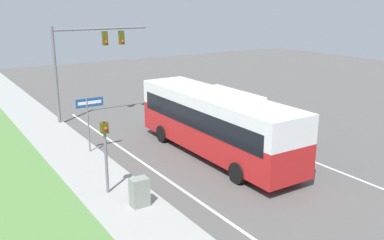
{
  "coord_description": "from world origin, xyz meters",
  "views": [
    {
      "loc": [
        -12.18,
        -13.88,
        7.67
      ],
      "look_at": [
        -0.75,
        3.93,
        1.77
      ],
      "focal_mm": 40.0,
      "sensor_mm": 36.0,
      "label": 1
    }
  ],
  "objects_px": {
    "signal_gantry": "(85,53)",
    "street_sign": "(89,114)",
    "bus": "(216,120)",
    "utility_cabinet": "(139,192)",
    "pedestrian_signal": "(105,146)"
  },
  "relations": [
    {
      "from": "signal_gantry",
      "to": "street_sign",
      "type": "xyz_separation_m",
      "value": [
        -2.18,
        -6.41,
        -2.31
      ]
    },
    {
      "from": "bus",
      "to": "street_sign",
      "type": "relative_size",
      "value": 3.65
    },
    {
      "from": "street_sign",
      "to": "utility_cabinet",
      "type": "bearing_deg",
      "value": -94.9
    },
    {
      "from": "signal_gantry",
      "to": "pedestrian_signal",
      "type": "xyz_separation_m",
      "value": [
        -3.35,
        -11.59,
        -2.33
      ]
    },
    {
      "from": "bus",
      "to": "street_sign",
      "type": "xyz_separation_m",
      "value": [
        -5.25,
        3.74,
        0.24
      ]
    },
    {
      "from": "bus",
      "to": "utility_cabinet",
      "type": "relative_size",
      "value": 9.66
    },
    {
      "from": "signal_gantry",
      "to": "utility_cabinet",
      "type": "height_order",
      "value": "signal_gantry"
    },
    {
      "from": "bus",
      "to": "pedestrian_signal",
      "type": "bearing_deg",
      "value": -167.34
    },
    {
      "from": "signal_gantry",
      "to": "street_sign",
      "type": "relative_size",
      "value": 2.16
    },
    {
      "from": "signal_gantry",
      "to": "pedestrian_signal",
      "type": "bearing_deg",
      "value": -106.1
    },
    {
      "from": "signal_gantry",
      "to": "utility_cabinet",
      "type": "xyz_separation_m",
      "value": [
        -2.77,
        -13.37,
        -3.76
      ]
    },
    {
      "from": "street_sign",
      "to": "bus",
      "type": "bearing_deg",
      "value": -35.46
    },
    {
      "from": "pedestrian_signal",
      "to": "utility_cabinet",
      "type": "relative_size",
      "value": 2.75
    },
    {
      "from": "pedestrian_signal",
      "to": "signal_gantry",
      "type": "bearing_deg",
      "value": 73.9
    },
    {
      "from": "signal_gantry",
      "to": "pedestrian_signal",
      "type": "height_order",
      "value": "signal_gantry"
    }
  ]
}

